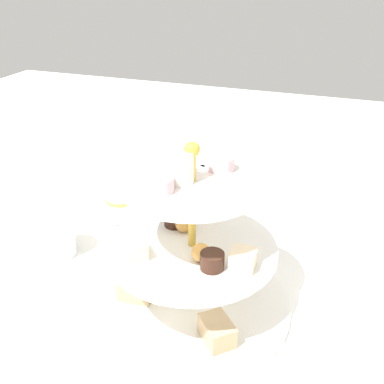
{
  "coord_description": "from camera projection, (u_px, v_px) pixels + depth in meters",
  "views": [
    {
      "loc": [
        -0.17,
        0.48,
        0.45
      ],
      "look_at": [
        0.0,
        0.0,
        0.18
      ],
      "focal_mm": 43.34,
      "sensor_mm": 36.0,
      "label": 1
    }
  ],
  "objects": [
    {
      "name": "ground_plane",
      "position": [
        192.0,
        307.0,
        0.66
      ],
      "size": [
        2.4,
        2.4,
        0.0
      ],
      "primitive_type": "plane",
      "color": "white"
    },
    {
      "name": "tiered_serving_stand",
      "position": [
        192.0,
        260.0,
        0.63
      ],
      "size": [
        0.28,
        0.28,
        0.25
      ],
      "color": "white",
      "rests_on": "ground_plane"
    },
    {
      "name": "water_glass_tall_right",
      "position": [
        369.0,
        255.0,
        0.68
      ],
      "size": [
        0.07,
        0.07,
        0.12
      ],
      "primitive_type": "cylinder",
      "color": "silver",
      "rests_on": "ground_plane"
    },
    {
      "name": "water_glass_short_left",
      "position": [
        55.0,
        237.0,
        0.77
      ],
      "size": [
        0.06,
        0.06,
        0.07
      ],
      "primitive_type": "cylinder",
      "color": "silver",
      "rests_on": "ground_plane"
    },
    {
      "name": "teacup_with_saucer",
      "position": [
        122.0,
        209.0,
        0.87
      ],
      "size": [
        0.09,
        0.09,
        0.05
      ],
      "color": "white",
      "rests_on": "ground_plane"
    },
    {
      "name": "butter_knife_right",
      "position": [
        238.0,
        205.0,
        0.93
      ],
      "size": [
        0.17,
        0.04,
        0.0
      ],
      "primitive_type": "cube",
      "rotation": [
        0.0,
        0.0,
        6.15
      ],
      "color": "silver",
      "rests_on": "ground_plane"
    }
  ]
}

